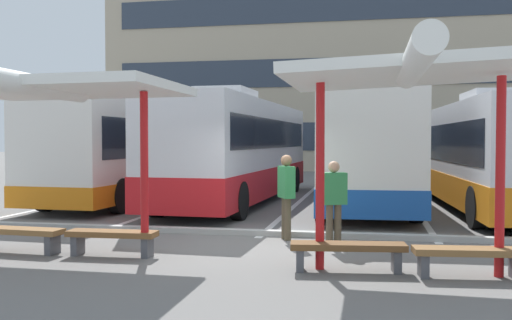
# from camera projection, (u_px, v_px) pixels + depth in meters

# --- Properties ---
(ground_plane) EXTENTS (160.00, 160.00, 0.00)m
(ground_plane) POSITION_uv_depth(u_px,v_px,m) (250.00, 245.00, 11.24)
(ground_plane) COLOR slate
(terminal_building) EXTENTS (31.99, 10.26, 19.60)m
(terminal_building) POSITION_uv_depth(u_px,v_px,m) (339.00, 53.00, 42.16)
(terminal_building) COLOR tan
(terminal_building) RESTS_ON ground
(coach_bus_0) EXTENTS (3.20, 12.28, 3.60)m
(coach_bus_0) POSITION_uv_depth(u_px,v_px,m) (148.00, 150.00, 20.59)
(coach_bus_0) COLOR silver
(coach_bus_0) RESTS_ON ground
(coach_bus_1) EXTENTS (3.00, 11.66, 3.64)m
(coach_bus_1) POSITION_uv_depth(u_px,v_px,m) (239.00, 152.00, 19.04)
(coach_bus_1) COLOR silver
(coach_bus_1) RESTS_ON ground
(coach_bus_2) EXTENTS (3.23, 12.53, 3.80)m
(coach_bus_2) POSITION_uv_depth(u_px,v_px,m) (361.00, 148.00, 18.92)
(coach_bus_2) COLOR silver
(coach_bus_2) RESTS_ON ground
(coach_bus_3) EXTENTS (3.20, 12.57, 3.44)m
(coach_bus_3) POSITION_uv_depth(u_px,v_px,m) (481.00, 156.00, 17.63)
(coach_bus_3) COLOR silver
(coach_bus_3) RESTS_ON ground
(lane_stripe_0) EXTENTS (0.16, 14.00, 0.01)m
(lane_stripe_0) POSITION_uv_depth(u_px,v_px,m) (93.00, 198.00, 20.32)
(lane_stripe_0) COLOR white
(lane_stripe_0) RESTS_ON ground
(lane_stripe_1) EXTENTS (0.16, 14.00, 0.01)m
(lane_stripe_1) POSITION_uv_depth(u_px,v_px,m) (192.00, 200.00, 19.61)
(lane_stripe_1) COLOR white
(lane_stripe_1) RESTS_ON ground
(lane_stripe_2) EXTENTS (0.16, 14.00, 0.01)m
(lane_stripe_2) POSITION_uv_depth(u_px,v_px,m) (298.00, 203.00, 18.90)
(lane_stripe_2) COLOR white
(lane_stripe_2) RESTS_ON ground
(lane_stripe_3) EXTENTS (0.16, 14.00, 0.01)m
(lane_stripe_3) POSITION_uv_depth(u_px,v_px,m) (413.00, 205.00, 18.19)
(lane_stripe_3) COLOR white
(lane_stripe_3) RESTS_ON ground
(waiting_shelter_0) EXTENTS (4.07, 4.92, 3.13)m
(waiting_shelter_0) POSITION_uv_depth(u_px,v_px,m) (54.00, 91.00, 9.96)
(waiting_shelter_0) COLOR red
(waiting_shelter_0) RESTS_ON ground
(bench_0) EXTENTS (1.69, 0.52, 0.45)m
(bench_0) POSITION_uv_depth(u_px,v_px,m) (20.00, 234.00, 10.50)
(bench_0) COLOR brown
(bench_0) RESTS_ON ground
(bench_1) EXTENTS (1.62, 0.47, 0.45)m
(bench_1) POSITION_uv_depth(u_px,v_px,m) (112.00, 237.00, 10.19)
(bench_1) COLOR brown
(bench_1) RESTS_ON ground
(waiting_shelter_1) EXTENTS (3.70, 4.77, 3.25)m
(waiting_shelter_1) POSITION_uv_depth(u_px,v_px,m) (410.00, 76.00, 8.53)
(waiting_shelter_1) COLOR red
(waiting_shelter_1) RESTS_ON ground
(bench_2) EXTENTS (1.83, 0.63, 0.45)m
(bench_2) POSITION_uv_depth(u_px,v_px,m) (348.00, 250.00, 8.97)
(bench_2) COLOR brown
(bench_2) RESTS_ON ground
(bench_3) EXTENTS (1.69, 0.59, 0.45)m
(bench_3) POSITION_uv_depth(u_px,v_px,m) (470.00, 256.00, 8.56)
(bench_3) COLOR brown
(bench_3) RESTS_ON ground
(platform_kerb) EXTENTS (44.00, 0.24, 0.12)m
(platform_kerb) POSITION_uv_depth(u_px,v_px,m) (261.00, 233.00, 12.38)
(platform_kerb) COLOR #ADADA8
(platform_kerb) RESTS_ON ground
(waiting_passenger_0) EXTENTS (0.53, 0.39, 1.66)m
(waiting_passenger_0) POSITION_uv_depth(u_px,v_px,m) (334.00, 197.00, 11.06)
(waiting_passenger_0) COLOR brown
(waiting_passenger_0) RESTS_ON ground
(waiting_passenger_1) EXTENTS (0.43, 0.55, 1.76)m
(waiting_passenger_1) POSITION_uv_depth(u_px,v_px,m) (286.00, 190.00, 11.83)
(waiting_passenger_1) COLOR brown
(waiting_passenger_1) RESTS_ON ground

